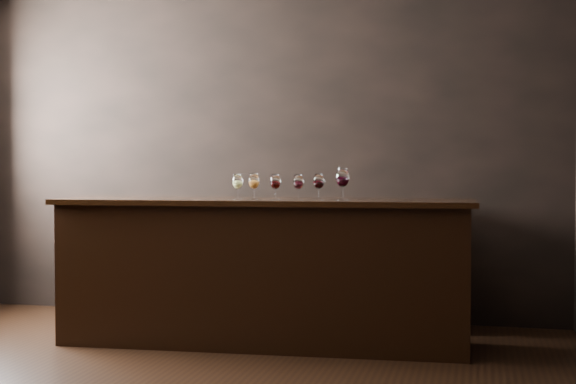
% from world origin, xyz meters
% --- Properties ---
extents(room_shell, '(5.02, 4.52, 2.81)m').
position_xyz_m(room_shell, '(-0.23, 0.11, 1.81)').
color(room_shell, black).
rests_on(room_shell, ground).
extents(bar_counter, '(2.87, 0.78, 1.00)m').
position_xyz_m(bar_counter, '(0.30, 1.21, 0.50)').
color(bar_counter, black).
rests_on(bar_counter, ground).
extents(bar_top, '(2.97, 0.85, 0.04)m').
position_xyz_m(bar_top, '(0.30, 1.21, 1.01)').
color(bar_top, black).
rests_on(bar_top, bar_counter).
extents(back_bar_shelf, '(2.72, 0.40, 0.98)m').
position_xyz_m(back_bar_shelf, '(0.10, 2.03, 0.49)').
color(back_bar_shelf, black).
rests_on(back_bar_shelf, ground).
extents(glass_white, '(0.08, 0.08, 0.18)m').
position_xyz_m(glass_white, '(0.12, 1.20, 1.15)').
color(glass_white, white).
rests_on(glass_white, bar_top).
extents(glass_amber, '(0.08, 0.08, 0.18)m').
position_xyz_m(glass_amber, '(0.25, 1.18, 1.16)').
color(glass_amber, white).
rests_on(glass_amber, bar_top).
extents(glass_red_a, '(0.07, 0.07, 0.18)m').
position_xyz_m(glass_red_a, '(0.40, 1.18, 1.15)').
color(glass_red_a, white).
rests_on(glass_red_a, bar_top).
extents(glass_red_b, '(0.07, 0.07, 0.18)m').
position_xyz_m(glass_red_b, '(0.57, 1.18, 1.15)').
color(glass_red_b, white).
rests_on(glass_red_b, bar_top).
extents(glass_red_c, '(0.08, 0.08, 0.18)m').
position_xyz_m(glass_red_c, '(0.70, 1.23, 1.16)').
color(glass_red_c, white).
rests_on(glass_red_c, bar_top).
extents(glass_red_d, '(0.09, 0.09, 0.22)m').
position_xyz_m(glass_red_d, '(0.88, 1.19, 1.18)').
color(glass_red_d, white).
rests_on(glass_red_d, bar_top).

